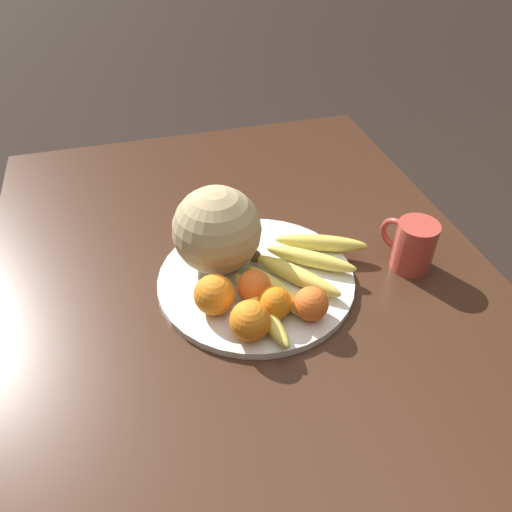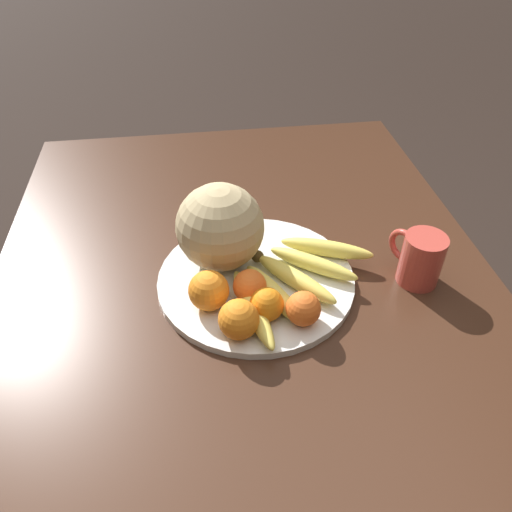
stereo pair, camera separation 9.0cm
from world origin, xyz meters
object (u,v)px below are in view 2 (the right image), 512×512
melon (220,227)px  orange_back_right (267,305)px  orange_back_left (248,286)px  fruit_bowl (256,279)px  orange_front_right (303,309)px  orange_front_left (239,319)px  ceramic_mug (420,258)px  produce_tag (234,286)px  orange_mid_center (209,290)px  kitchen_table (251,341)px  banana_bunch (292,278)px

melon → orange_back_right: size_ratio=2.79×
orange_back_left → fruit_bowl: bearing=158.6°
melon → orange_front_right: melon is taller
fruit_bowl → orange_front_left: orange_front_left is taller
orange_front_right → orange_front_left: bearing=-83.3°
orange_front_right → fruit_bowl: bearing=-152.8°
fruit_bowl → melon: (-0.05, -0.06, 0.09)m
orange_front_right → ceramic_mug: bearing=110.6°
fruit_bowl → orange_back_left: bearing=-21.4°
fruit_bowl → produce_tag: produce_tag is taller
melon → orange_back_right: (0.16, 0.06, -0.05)m
fruit_bowl → orange_mid_center: bearing=-55.3°
orange_back_left → produce_tag: orange_back_left is taller
orange_front_right → orange_mid_center: orange_mid_center is taller
kitchen_table → produce_tag: (-0.05, -0.02, 0.10)m
banana_bunch → orange_front_right: orange_front_right is taller
banana_bunch → orange_front_right: (0.09, 0.00, 0.01)m
orange_front_right → ceramic_mug: (-0.09, 0.24, 0.01)m
banana_bunch → orange_front_left: 0.15m
fruit_bowl → orange_mid_center: (0.06, -0.09, 0.04)m
produce_tag → ceramic_mug: 0.35m
orange_mid_center → produce_tag: bearing=131.3°
banana_bunch → kitchen_table: bearing=-104.7°
orange_front_left → orange_back_left: 0.08m
orange_back_right → ceramic_mug: bearing=103.5°
orange_front_right → banana_bunch: bearing=-179.1°
produce_tag → ceramic_mug: ceramic_mug is taller
kitchen_table → fruit_bowl: fruit_bowl is taller
fruit_bowl → orange_front_right: bearing=27.2°
orange_front_left → melon: bearing=-176.3°
fruit_bowl → orange_front_right: orange_front_right is taller
orange_back_left → kitchen_table: bearing=12.2°
banana_bunch → orange_front_left: bearing=-85.8°
orange_mid_center → orange_back_right: bearing=66.5°
orange_back_right → orange_front_left: bearing=-58.4°
fruit_bowl → ceramic_mug: bearing=83.9°
orange_mid_center → orange_back_left: 0.07m
produce_tag → orange_back_right: bearing=19.4°
kitchen_table → melon: bearing=-161.6°
melon → orange_front_right: (0.18, 0.12, -0.05)m
banana_bunch → orange_front_right: bearing=-38.5°
kitchen_table → ceramic_mug: ceramic_mug is taller
orange_front_left → orange_front_right: orange_front_left is taller
melon → orange_back_right: bearing=21.8°
orange_back_right → banana_bunch: bearing=141.3°
banana_bunch → orange_back_right: orange_back_right is taller
orange_front_left → orange_mid_center: orange_mid_center is taller
orange_back_right → produce_tag: 0.10m
orange_back_left → ceramic_mug: bearing=94.1°
fruit_bowl → orange_back_left: orange_back_left is taller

